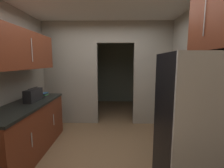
# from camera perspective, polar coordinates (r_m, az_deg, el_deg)

# --- Properties ---
(ground) EXTENTS (20.00, 20.00, 0.00)m
(ground) POSITION_cam_1_polar(r_m,az_deg,el_deg) (2.92, -3.74, -25.67)
(ground) COLOR brown
(kitchen_overhead_slab) EXTENTS (3.65, 7.30, 0.06)m
(kitchen_overhead_slab) POSITION_cam_1_polar(r_m,az_deg,el_deg) (3.10, -3.31, 27.33)
(kitchen_overhead_slab) COLOR silver
(kitchen_partition) EXTENTS (3.25, 0.12, 2.61)m
(kitchen_partition) POSITION_cam_1_polar(r_m,az_deg,el_deg) (4.08, -2.75, 4.72)
(kitchen_partition) COLOR #9E998C
(kitchen_partition) RESTS_ON ground
(adjoining_room_shell) EXTENTS (3.25, 2.41, 2.61)m
(adjoining_room_shell) POSITION_cam_1_polar(r_m,az_deg,el_deg) (5.74, -0.88, 4.88)
(adjoining_room_shell) COLOR gray
(adjoining_room_shell) RESTS_ON ground
(refrigerator) EXTENTS (0.79, 0.79, 1.72)m
(refrigerator) POSITION_cam_1_polar(r_m,az_deg,el_deg) (2.22, 27.70, -12.88)
(refrigerator) COLOR black
(refrigerator) RESTS_ON ground
(lower_cabinet_run) EXTENTS (0.63, 1.87, 0.90)m
(lower_cabinet_run) POSITION_cam_1_polar(r_m,az_deg,el_deg) (3.21, -28.31, -14.21)
(lower_cabinet_run) COLOR maroon
(lower_cabinet_run) RESTS_ON ground
(upper_cabinet_counterside) EXTENTS (0.36, 1.68, 0.62)m
(upper_cabinet_counterside) POSITION_cam_1_polar(r_m,az_deg,el_deg) (3.00, -30.03, 10.57)
(upper_cabinet_counterside) COLOR maroon
(upper_cabinet_fridgeside) EXTENTS (0.36, 0.87, 0.84)m
(upper_cabinet_fridgeside) POSITION_cam_1_polar(r_m,az_deg,el_deg) (2.36, 34.62, 20.21)
(upper_cabinet_fridgeside) COLOR maroon
(boombox) EXTENTS (0.16, 0.43, 0.25)m
(boombox) POSITION_cam_1_polar(r_m,az_deg,el_deg) (3.24, -26.54, -3.58)
(boombox) COLOR black
(boombox) RESTS_ON lower_cabinet_run
(book_stack) EXTENTS (0.14, 0.17, 0.07)m
(book_stack) POSITION_cam_1_polar(r_m,az_deg,el_deg) (3.60, -23.31, -3.47)
(book_stack) COLOR #8C3893
(book_stack) RESTS_ON lower_cabinet_run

